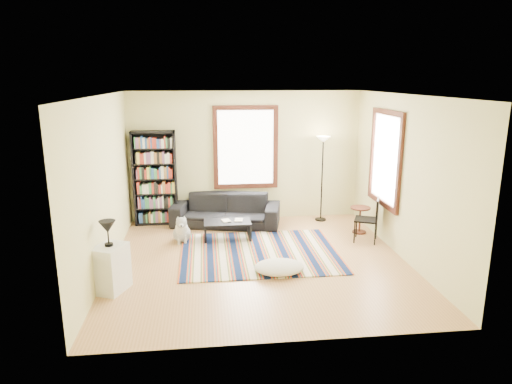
{
  "coord_description": "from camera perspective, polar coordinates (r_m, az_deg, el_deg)",
  "views": [
    {
      "loc": [
        -0.89,
        -7.27,
        3.07
      ],
      "look_at": [
        0.0,
        0.5,
        1.1
      ],
      "focal_mm": 32.0,
      "sensor_mm": 36.0,
      "label": 1
    }
  ],
  "objects": [
    {
      "name": "wall_back",
      "position": [
        10.0,
        -1.33,
        4.52
      ],
      "size": [
        5.0,
        0.1,
        2.8
      ],
      "primitive_type": "cube",
      "color": "#CEC98B",
      "rests_on": "floor"
    },
    {
      "name": "wall_left",
      "position": [
        7.64,
        -18.91,
        0.75
      ],
      "size": [
        0.1,
        5.0,
        2.8
      ],
      "primitive_type": "cube",
      "color": "#CEC98B",
      "rests_on": "floor"
    },
    {
      "name": "floor_cushion",
      "position": [
        7.45,
        2.91,
        -9.35
      ],
      "size": [
        0.9,
        0.74,
        0.2
      ],
      "primitive_type": "ellipsoid",
      "rotation": [
        0.0,
        0.0,
        -0.17
      ],
      "color": "beige",
      "rests_on": "floor"
    },
    {
      "name": "book_b",
      "position": [
        8.92,
        -2.66,
        -3.51
      ],
      "size": [
        0.18,
        0.23,
        0.02
      ],
      "primitive_type": "imported",
      "rotation": [
        0.0,
        0.0,
        -0.17
      ],
      "color": "beige",
      "rests_on": "coffee_table"
    },
    {
      "name": "rug",
      "position": [
        8.27,
        0.39,
        -7.57
      ],
      "size": [
        2.8,
        2.24,
        0.02
      ],
      "primitive_type": "cube",
      "color": "#0C1B40",
      "rests_on": "floor"
    },
    {
      "name": "white_cabinet",
      "position": [
        7.1,
        -17.69,
        -9.08
      ],
      "size": [
        0.54,
        0.61,
        0.7
      ],
      "primitive_type": "cube",
      "rotation": [
        0.0,
        0.0,
        -0.4
      ],
      "color": "silver",
      "rests_on": "floor"
    },
    {
      "name": "book_a",
      "position": [
        8.86,
        -4.25,
        -3.65
      ],
      "size": [
        0.24,
        0.2,
        0.02
      ],
      "primitive_type": "imported",
      "rotation": [
        0.0,
        0.0,
        0.23
      ],
      "color": "beige",
      "rests_on": "coffee_table"
    },
    {
      "name": "floor_lamp",
      "position": [
        9.98,
        8.25,
        1.61
      ],
      "size": [
        0.33,
        0.33,
        1.86
      ],
      "primitive_type": null,
      "rotation": [
        0.0,
        0.0,
        -0.11
      ],
      "color": "black",
      "rests_on": "floor"
    },
    {
      "name": "table_lamp",
      "position": [
        6.92,
        -18.02,
        -4.95
      ],
      "size": [
        0.27,
        0.27,
        0.38
      ],
      "primitive_type": null,
      "rotation": [
        0.0,
        0.0,
        -0.16
      ],
      "color": "black",
      "rests_on": "white_cabinet"
    },
    {
      "name": "wall_right",
      "position": [
        8.21,
        18.39,
        1.68
      ],
      "size": [
        0.1,
        5.0,
        2.8
      ],
      "primitive_type": "cube",
      "color": "#CEC98B",
      "rests_on": "floor"
    },
    {
      "name": "window_back",
      "position": [
        9.89,
        -1.3,
        5.58
      ],
      "size": [
        1.2,
        0.06,
        1.6
      ],
      "primitive_type": "cube",
      "color": "white",
      "rests_on": "wall_back"
    },
    {
      "name": "floor",
      "position": [
        7.96,
        0.41,
        -8.94
      ],
      "size": [
        5.0,
        5.0,
        0.1
      ],
      "primitive_type": "cube",
      "color": "tan",
      "rests_on": "ground"
    },
    {
      "name": "side_table",
      "position": [
        9.47,
        12.85,
        -3.42
      ],
      "size": [
        0.51,
        0.51,
        0.54
      ],
      "primitive_type": "cylinder",
      "rotation": [
        0.0,
        0.0,
        0.35
      ],
      "color": "#421910",
      "rests_on": "floor"
    },
    {
      "name": "window_right",
      "position": [
        8.86,
        15.89,
        4.05
      ],
      "size": [
        0.06,
        1.2,
        1.6
      ],
      "primitive_type": "cube",
      "color": "white",
      "rests_on": "wall_right"
    },
    {
      "name": "wall_front",
      "position": [
        5.08,
        3.91,
        -5.06
      ],
      "size": [
        5.0,
        0.1,
        2.8
      ],
      "primitive_type": "cube",
      "color": "#CEC98B",
      "rests_on": "floor"
    },
    {
      "name": "sofa",
      "position": [
        9.72,
        -3.79,
        -2.27
      ],
      "size": [
        2.4,
        1.36,
        0.66
      ],
      "primitive_type": "imported",
      "rotation": [
        0.0,
        0.0,
        -0.22
      ],
      "color": "black",
      "rests_on": "floor"
    },
    {
      "name": "dog",
      "position": [
        8.86,
        -9.27,
        -4.49
      ],
      "size": [
        0.4,
        0.55,
        0.53
      ],
      "primitive_type": null,
      "rotation": [
        0.0,
        0.0,
        0.04
      ],
      "color": "silver",
      "rests_on": "floor"
    },
    {
      "name": "folding_chair",
      "position": [
        8.97,
        13.61,
        -3.38
      ],
      "size": [
        0.55,
        0.54,
        0.86
      ],
      "primitive_type": "cube",
      "rotation": [
        0.0,
        0.0,
        -0.43
      ],
      "color": "black",
      "rests_on": "floor"
    },
    {
      "name": "coffee_table",
      "position": [
        8.92,
        -3.58,
        -4.79
      ],
      "size": [
        1.01,
        0.77,
        0.36
      ],
      "primitive_type": "cube",
      "rotation": [
        0.0,
        0.0,
        0.34
      ],
      "color": "black",
      "rests_on": "floor"
    },
    {
      "name": "ceiling",
      "position": [
        7.33,
        0.45,
        12.42
      ],
      "size": [
        5.0,
        5.0,
        0.1
      ],
      "primitive_type": "cube",
      "color": "white",
      "rests_on": "floor"
    },
    {
      "name": "bookshelf",
      "position": [
        9.87,
        -12.51,
        1.69
      ],
      "size": [
        0.9,
        0.3,
        2.0
      ],
      "primitive_type": "cube",
      "color": "black",
      "rests_on": "floor"
    }
  ]
}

